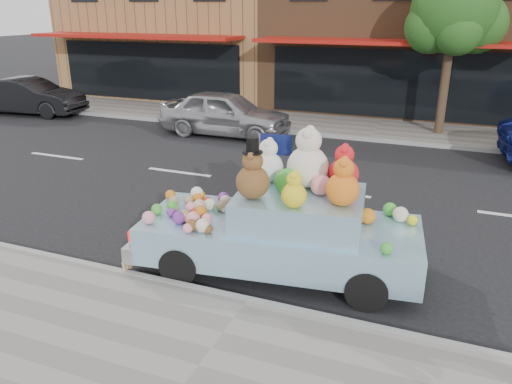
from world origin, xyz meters
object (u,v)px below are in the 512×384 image
at_px(car_dark, 29,96).
at_px(art_car, 282,224).
at_px(car_silver, 226,113).
at_px(street_tree, 454,18).

relative_size(car_dark, art_car, 0.92).
height_order(car_dark, art_car, art_car).
xyz_separation_m(car_dark, art_car, (13.27, -8.15, 0.11)).
bearing_deg(car_silver, art_car, -149.32).
distance_m(street_tree, art_car, 10.95).
xyz_separation_m(street_tree, car_dark, (-15.19, -2.23, -2.98)).
relative_size(street_tree, car_dark, 1.21).
bearing_deg(car_dark, car_silver, -99.26).
bearing_deg(street_tree, art_car, -100.50).
distance_m(car_silver, art_car, 9.16).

